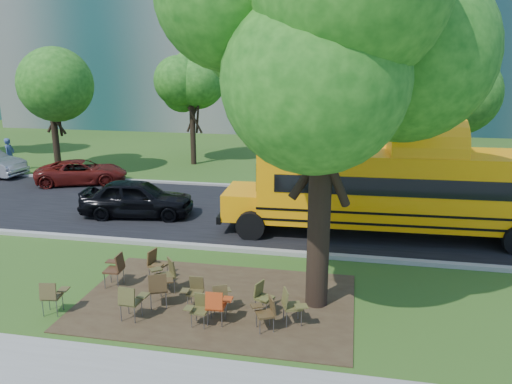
% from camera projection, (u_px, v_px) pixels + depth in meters
% --- Properties ---
extents(ground, '(160.00, 160.00, 0.00)m').
position_uv_depth(ground, '(186.00, 290.00, 13.61)').
color(ground, '#2E5219').
rests_on(ground, ground).
extents(dirt_patch, '(7.00, 4.50, 0.03)m').
position_uv_depth(dirt_patch, '(217.00, 301.00, 12.94)').
color(dirt_patch, '#382819').
rests_on(dirt_patch, ground).
extents(asphalt_road, '(80.00, 8.00, 0.04)m').
position_uv_depth(asphalt_road, '(243.00, 213.00, 20.23)').
color(asphalt_road, black).
rests_on(asphalt_road, ground).
extents(kerb_near, '(80.00, 0.25, 0.14)m').
position_uv_depth(kerb_near, '(216.00, 248.00, 16.43)').
color(kerb_near, gray).
rests_on(kerb_near, ground).
extents(kerb_far, '(80.00, 0.25, 0.14)m').
position_uv_depth(kerb_far, '(261.00, 187.00, 24.10)').
color(kerb_far, gray).
rests_on(kerb_far, ground).
extents(building_main, '(38.00, 16.00, 22.00)m').
position_uv_depth(building_main, '(226.00, 3.00, 46.33)').
color(building_main, slate).
rests_on(building_main, ground).
extents(bg_tree_0, '(5.20, 5.20, 7.18)m').
position_uv_depth(bg_tree_0, '(50.00, 87.00, 26.97)').
color(bg_tree_0, black).
rests_on(bg_tree_0, ground).
extents(bg_tree_2, '(4.80, 4.80, 6.62)m').
position_uv_depth(bg_tree_2, '(191.00, 92.00, 28.60)').
color(bg_tree_2, black).
rests_on(bg_tree_2, ground).
extents(bg_tree_3, '(5.60, 5.60, 7.84)m').
position_uv_depth(bg_tree_3, '(435.00, 81.00, 24.06)').
color(bg_tree_3, black).
rests_on(bg_tree_3, ground).
extents(main_tree, '(7.20, 7.20, 9.62)m').
position_uv_depth(main_tree, '(324.00, 63.00, 11.25)').
color(main_tree, black).
rests_on(main_tree, ground).
extents(school_bus, '(12.50, 3.24, 3.03)m').
position_uv_depth(school_bus, '(417.00, 188.00, 17.23)').
color(school_bus, '#FF9A08').
rests_on(school_bus, ground).
extents(chair_0, '(0.60, 0.60, 0.89)m').
position_uv_depth(chair_0, '(52.00, 294.00, 12.17)').
color(chair_0, '#4D4121').
rests_on(chair_0, ground).
extents(chair_1, '(0.62, 0.54, 0.92)m').
position_uv_depth(chair_1, '(131.00, 299.00, 11.85)').
color(chair_1, '#4B4620').
rests_on(chair_1, ground).
extents(chair_2, '(0.66, 0.76, 0.97)m').
position_uv_depth(chair_2, '(159.00, 286.00, 12.47)').
color(chair_2, '#422F17').
rests_on(chair_2, ground).
extents(chair_3, '(0.52, 0.48, 0.80)m').
position_uv_depth(chair_3, '(195.00, 289.00, 12.55)').
color(chair_3, '#4C4120').
rests_on(chair_3, ground).
extents(chair_4, '(0.58, 0.54, 0.90)m').
position_uv_depth(chair_4, '(217.00, 304.00, 11.68)').
color(chair_4, '#B03A12').
rests_on(chair_4, ground).
extents(chair_5, '(0.53, 0.46, 0.79)m').
position_uv_depth(chair_5, '(199.00, 307.00, 11.68)').
color(chair_5, '#4D4921').
rests_on(chair_5, ground).
extents(chair_6, '(0.66, 0.56, 0.83)m').
position_uv_depth(chair_6, '(267.00, 310.00, 11.46)').
color(chair_6, '#453218').
rests_on(chair_6, ground).
extents(chair_7, '(0.69, 0.62, 0.90)m').
position_uv_depth(chair_7, '(291.00, 304.00, 11.67)').
color(chair_7, brown).
rests_on(chair_7, ground).
extents(chair_8, '(0.59, 0.63, 0.97)m').
position_uv_depth(chair_8, '(116.00, 266.00, 13.64)').
color(chair_8, '#442A18').
rests_on(chair_8, ground).
extents(chair_9, '(0.82, 0.65, 0.96)m').
position_uv_depth(chair_9, '(166.00, 272.00, 13.30)').
color(chair_9, '#453E1D').
rests_on(chair_9, ground).
extents(chair_10, '(0.54, 0.68, 0.92)m').
position_uv_depth(chair_10, '(156.00, 262.00, 14.00)').
color(chair_10, '#513A1D').
rests_on(chair_10, ground).
extents(chair_11, '(0.54, 0.63, 0.79)m').
position_uv_depth(chair_11, '(220.00, 295.00, 12.25)').
color(chair_11, brown).
rests_on(chair_11, ground).
extents(chair_12, '(0.53, 0.67, 0.82)m').
position_uv_depth(chair_12, '(262.00, 295.00, 12.20)').
color(chair_12, brown).
rests_on(chair_12, ground).
extents(black_car, '(4.61, 2.37, 1.50)m').
position_uv_depth(black_car, '(137.00, 198.00, 19.73)').
color(black_car, black).
rests_on(black_car, ground).
extents(bg_car_red, '(4.78, 3.45, 1.21)m').
position_uv_depth(bg_car_red, '(82.00, 172.00, 24.87)').
color(bg_car_red, '#51110E').
rests_on(bg_car_red, ground).
extents(pedestrian_a, '(0.47, 0.69, 1.85)m').
position_uv_depth(pedestrian_a, '(10.00, 155.00, 27.63)').
color(pedestrian_a, '#354978').
rests_on(pedestrian_a, ground).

